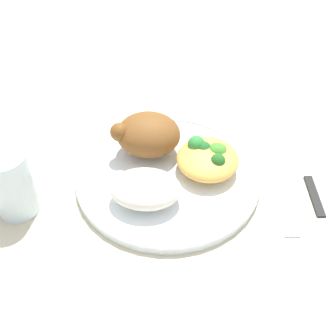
{
  "coord_description": "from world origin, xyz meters",
  "views": [
    {
      "loc": [
        -0.03,
        0.47,
        0.48
      ],
      "look_at": [
        0.0,
        0.0,
        0.03
      ],
      "focal_mm": 47.09,
      "sensor_mm": 36.0,
      "label": 1
    }
  ],
  "objects": [
    {
      "name": "knife",
      "position": [
        -0.22,
        0.06,
        0.0
      ],
      "size": [
        0.03,
        0.19,
        0.01
      ],
      "color": "black",
      "rests_on": "ground_plane"
    },
    {
      "name": "roasted_chicken",
      "position": [
        0.04,
        -0.05,
        0.05
      ],
      "size": [
        0.1,
        0.08,
        0.06
      ],
      "color": "brown",
      "rests_on": "plate"
    },
    {
      "name": "fork",
      "position": [
        -0.17,
        0.03,
        0.0
      ],
      "size": [
        0.03,
        0.14,
        0.01
      ],
      "color": "silver",
      "rests_on": "ground_plane"
    },
    {
      "name": "rice_pile",
      "position": [
        0.03,
        0.05,
        0.04
      ],
      "size": [
        0.1,
        0.07,
        0.04
      ],
      "primitive_type": "ellipsoid",
      "color": "white",
      "rests_on": "plate"
    },
    {
      "name": "ground_plane",
      "position": [
        0.0,
        0.0,
        0.0
      ],
      "size": [
        2.0,
        2.0,
        0.0
      ],
      "primitive_type": "plane",
      "color": "beige"
    },
    {
      "name": "water_glass",
      "position": [
        0.21,
        0.07,
        0.05
      ],
      "size": [
        0.06,
        0.06,
        0.1
      ],
      "primitive_type": "cylinder",
      "color": "silver",
      "rests_on": "ground_plane"
    },
    {
      "name": "plate",
      "position": [
        0.0,
        0.0,
        0.01
      ],
      "size": [
        0.28,
        0.28,
        0.02
      ],
      "color": "white",
      "rests_on": "ground_plane"
    },
    {
      "name": "mac_cheese_with_broccoli",
      "position": [
        -0.06,
        -0.02,
        0.03
      ],
      "size": [
        0.09,
        0.1,
        0.04
      ],
      "color": "#F4B44F",
      "rests_on": "plate"
    }
  ]
}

